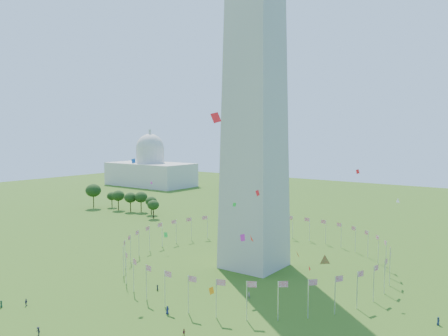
{
  "coord_description": "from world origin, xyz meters",
  "views": [
    {
      "loc": [
        71.82,
        -63.74,
        41.8
      ],
      "look_at": [
        -0.72,
        35.0,
        31.92
      ],
      "focal_mm": 35.0,
      "sensor_mm": 36.0,
      "label": 1
    }
  ],
  "objects": [
    {
      "name": "tree_line_west",
      "position": [
        -109.95,
        90.35,
        5.41
      ],
      "size": [
        55.48,
        15.03,
        13.19
      ],
      "color": "#254617",
      "rests_on": "ground"
    },
    {
      "name": "ground",
      "position": [
        0.0,
        0.0,
        0.0
      ],
      "size": [
        600.0,
        600.0,
        0.0
      ],
      "primitive_type": "plane",
      "color": "#2E5313",
      "rests_on": "ground"
    },
    {
      "name": "crowd",
      "position": [
        9.66,
        -3.57,
        0.88
      ],
      "size": [
        99.05,
        72.44,
        1.91
      ],
      "color": "slate",
      "rests_on": "ground"
    },
    {
      "name": "kites_aloft",
      "position": [
        16.96,
        22.97,
        19.81
      ],
      "size": [
        112.07,
        58.26,
        41.22
      ],
      "color": "red",
      "rests_on": "ground"
    },
    {
      "name": "flag_ring",
      "position": [
        -0.0,
        50.0,
        4.5
      ],
      "size": [
        80.24,
        80.24,
        9.0
      ],
      "color": "silver",
      "rests_on": "ground"
    },
    {
      "name": "capitol_building",
      "position": [
        -180.0,
        180.0,
        23.0
      ],
      "size": [
        70.0,
        35.0,
        46.0
      ],
      "primitive_type": null,
      "color": "beige",
      "rests_on": "ground"
    }
  ]
}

